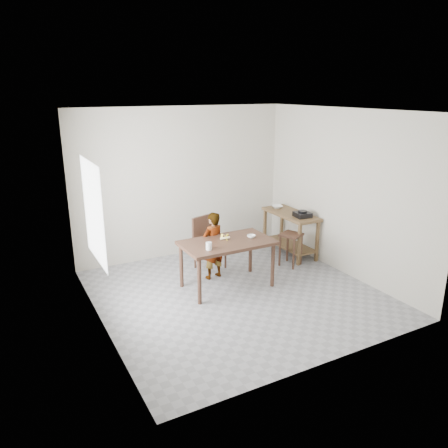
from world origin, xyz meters
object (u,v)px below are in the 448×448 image
dining_table (227,264)px  dining_chair (210,243)px  child (213,246)px  stool (291,249)px  prep_counter (290,233)px

dining_table → dining_chair: bearing=82.6°
child → stool: 1.47m
prep_counter → child: (-1.76, -0.29, 0.16)m
dining_chair → dining_table: bearing=-114.2°
dining_table → dining_chair: size_ratio=1.56×
child → dining_chair: 0.43m
dining_table → stool: (1.40, 0.23, -0.08)m
prep_counter → dining_chair: (-1.62, 0.09, 0.05)m
prep_counter → dining_chair: 1.62m
prep_counter → child: bearing=-170.5°
prep_counter → dining_table: bearing=-157.9°
dining_table → dining_chair: dining_chair is taller
dining_chair → stool: 1.42m
prep_counter → dining_chair: dining_chair is taller
dining_table → child: child is taller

